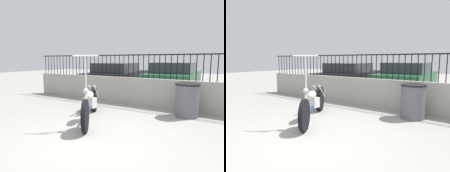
{
  "view_description": "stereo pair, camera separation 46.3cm",
  "coord_description": "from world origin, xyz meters",
  "views": [
    {
      "loc": [
        2.07,
        -2.7,
        1.45
      ],
      "look_at": [
        -0.88,
        2.12,
        0.7
      ],
      "focal_mm": 32.0,
      "sensor_mm": 36.0,
      "label": 1
    },
    {
      "loc": [
        2.46,
        -2.44,
        1.45
      ],
      "look_at": [
        -0.88,
        2.12,
        0.7
      ],
      "focal_mm": 32.0,
      "sensor_mm": 36.0,
      "label": 2
    }
  ],
  "objects": [
    {
      "name": "ground_plane",
      "position": [
        0.0,
        0.0,
        0.0
      ],
      "size": [
        40.0,
        40.0,
        0.0
      ],
      "primitive_type": "plane",
      "color": "gray"
    },
    {
      "name": "low_wall",
      "position": [
        0.0,
        3.12,
        0.43
      ],
      "size": [
        9.79,
        0.18,
        0.87
      ],
      "color": "#9E998E",
      "rests_on": "ground_plane"
    },
    {
      "name": "fence_railing",
      "position": [
        -0.0,
        3.12,
        1.36
      ],
      "size": [
        9.79,
        0.04,
        0.74
      ],
      "color": "black",
      "rests_on": "low_wall"
    },
    {
      "name": "motorcycle_blue",
      "position": [
        -0.9,
        1.16,
        0.4
      ],
      "size": [
        1.34,
        2.14,
        1.55
      ],
      "rotation": [
        0.0,
        0.0,
        -1.03
      ],
      "color": "black",
      "rests_on": "ground_plane"
    },
    {
      "name": "trash_bin",
      "position": [
        1.1,
        2.55,
        0.43
      ],
      "size": [
        0.61,
        0.61,
        0.85
      ],
      "color": "#56565B",
      "rests_on": "ground_plane"
    },
    {
      "name": "car_black",
      "position": [
        -2.83,
        5.82,
        0.66
      ],
      "size": [
        2.27,
        4.43,
        1.28
      ],
      "rotation": [
        0.0,
        0.0,
        1.67
      ],
      "color": "black",
      "rests_on": "ground_plane"
    },
    {
      "name": "car_green",
      "position": [
        -0.11,
        6.05,
        0.68
      ],
      "size": [
        1.9,
        4.08,
        1.33
      ],
      "rotation": [
        0.0,
        0.0,
        1.61
      ],
      "color": "black",
      "rests_on": "ground_plane"
    }
  ]
}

